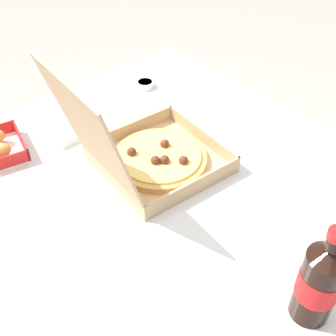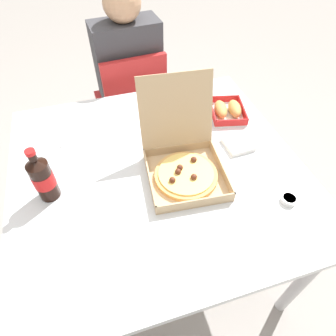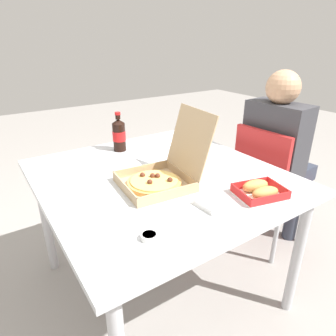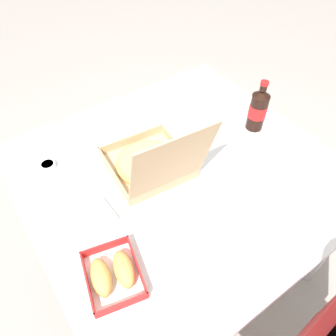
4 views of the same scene
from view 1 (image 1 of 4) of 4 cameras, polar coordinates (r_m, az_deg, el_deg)
name	(u,v)px [view 1 (image 1 of 4)]	position (r m, az deg, el deg)	size (l,w,h in m)	color
dining_table	(158,219)	(1.08, -1.33, -6.58)	(1.13, 1.08, 0.71)	silver
pizza_box_open	(148,155)	(1.08, -2.57, 1.76)	(0.32, 0.39, 0.32)	tan
cola_bottle	(319,282)	(0.81, 19.06, -13.77)	(0.07, 0.07, 0.22)	black
napkin_pile	(68,130)	(1.25, -12.87, 4.89)	(0.11, 0.11, 0.02)	white
dipping_sauce_cup	(145,84)	(1.42, -3.00, 10.84)	(0.06, 0.06, 0.02)	white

